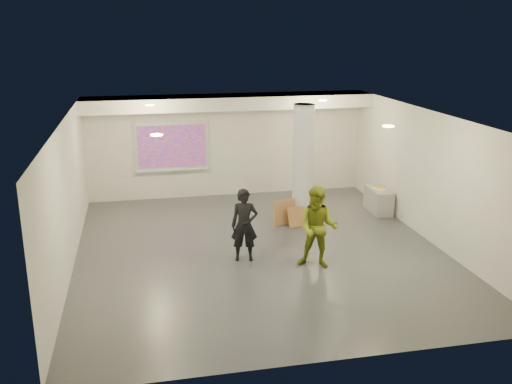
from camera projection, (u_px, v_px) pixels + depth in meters
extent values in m
cube|color=#393C41|center=(260.00, 250.00, 12.75)|extent=(8.00, 9.00, 0.01)
cube|color=silver|center=(260.00, 117.00, 11.91)|extent=(8.00, 9.00, 0.01)
cube|color=beige|center=(227.00, 145.00, 16.56)|extent=(8.00, 0.01, 3.00)
cube|color=beige|center=(327.00, 270.00, 8.11)|extent=(8.00, 0.01, 3.00)
cube|color=beige|center=(67.00, 197.00, 11.54)|extent=(0.01, 9.00, 3.00)
cube|color=beige|center=(429.00, 176.00, 13.12)|extent=(0.01, 9.00, 3.00)
cube|color=silver|center=(230.00, 102.00, 15.67)|extent=(8.00, 1.10, 0.36)
cylinder|color=#F7E87E|center=(150.00, 105.00, 13.83)|extent=(0.22, 0.22, 0.02)
cylinder|color=#F7E87E|center=(323.00, 101.00, 14.70)|extent=(0.22, 0.22, 0.02)
cylinder|color=#F7E87E|center=(156.00, 135.00, 10.08)|extent=(0.22, 0.22, 0.02)
cylinder|color=#F7E87E|center=(388.00, 126.00, 10.94)|extent=(0.22, 0.22, 0.02)
cylinder|color=silver|center=(303.00, 164.00, 14.32)|extent=(0.52, 0.52, 3.00)
cube|color=silver|center=(172.00, 146.00, 16.19)|extent=(2.10, 0.06, 1.40)
cube|color=#1120D1|center=(172.00, 146.00, 16.15)|extent=(1.90, 0.01, 1.20)
cube|color=silver|center=(173.00, 170.00, 16.33)|extent=(2.10, 0.08, 0.04)
cube|color=gray|center=(378.00, 200.00, 15.33)|extent=(0.50, 1.12, 0.64)
cube|color=silver|center=(380.00, 189.00, 15.18)|extent=(0.34, 0.40, 0.02)
cube|color=#DEA508|center=(379.00, 188.00, 15.30)|extent=(0.20, 0.27, 0.03)
cube|color=#9C693E|center=(284.00, 212.00, 14.34)|extent=(0.60, 0.25, 0.64)
cube|color=#9C693E|center=(297.00, 217.00, 14.22)|extent=(0.48, 0.28, 0.49)
imported|color=black|center=(244.00, 225.00, 12.05)|extent=(0.63, 0.47, 1.56)
imported|color=olive|center=(318.00, 228.00, 11.68)|extent=(1.04, 0.96, 1.72)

